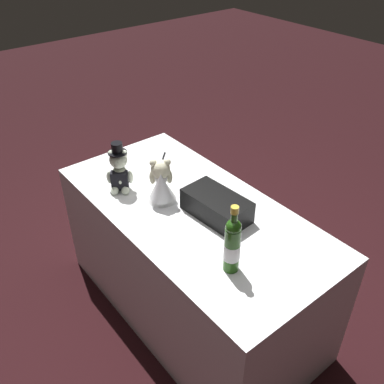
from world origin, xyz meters
name	(u,v)px	position (x,y,z in m)	size (l,w,h in m)	color
ground_plane	(192,305)	(0.00, 0.00, 0.00)	(12.00, 12.00, 0.00)	black
reception_table	(192,261)	(0.00, 0.00, 0.37)	(1.55, 0.76, 0.75)	white
teddy_bear_groom	(119,171)	(0.38, 0.19, 0.86)	(0.14, 0.13, 0.28)	silver
teddy_bear_bride	(161,184)	(0.15, 0.08, 0.85)	(0.21, 0.20, 0.24)	white
champagne_bottle	(232,244)	(-0.44, 0.14, 0.88)	(0.07, 0.07, 0.33)	#225214
signing_pen	(163,158)	(0.50, -0.17, 0.75)	(0.11, 0.11, 0.01)	black
gift_case_black	(217,206)	(-0.12, -0.06, 0.80)	(0.35, 0.21, 0.12)	black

